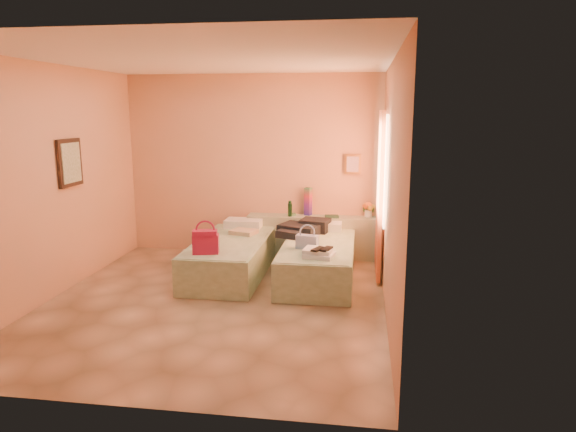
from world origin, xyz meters
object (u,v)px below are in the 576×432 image
bed_right (318,261)px  magenta_handbag (206,242)px  blue_handbag (307,242)px  towel_stack (319,253)px  headboard_ledge (313,237)px  water_bottle (290,209)px  bed_left (231,257)px  green_book (332,216)px  flower_vase (369,208)px

bed_right → magenta_handbag: bearing=-152.6°
blue_handbag → towel_stack: blue_handbag is taller
headboard_ledge → water_bottle: water_bottle is taller
bed_right → bed_left: bearing=180.0°
bed_left → bed_right: bearing=-0.0°
green_book → flower_vase: size_ratio=0.75×
blue_handbag → towel_stack: (0.19, -0.35, -0.04)m
bed_left → green_book: bearing=36.4°
bed_left → towel_stack: 1.47m
blue_handbag → magenta_handbag: bearing=-151.6°
headboard_ledge → bed_right: 1.07m
green_book → bed_left: bearing=-153.8°
bed_right → towel_stack: bearing=-84.5°
green_book → magenta_handbag: size_ratio=0.63×
bed_right → magenta_handbag: 1.57m
bed_right → green_book: bearing=83.1°
green_book → bed_right: bearing=-107.1°
bed_left → bed_right: size_ratio=1.00×
headboard_ledge → blue_handbag: bearing=-88.1°
blue_handbag → towel_stack: bearing=-51.4°
bed_left → water_bottle: water_bottle is taller
headboard_ledge → bed_left: 1.49m
bed_right → water_bottle: size_ratio=8.63×
bed_right → towel_stack: size_ratio=5.71×
bed_right → water_bottle: 1.23m
flower_vase → towel_stack: size_ratio=0.77×
bed_left → green_book: (1.33, 0.98, 0.42)m
bed_left → blue_handbag: bearing=-16.0°
headboard_ledge → flower_vase: (0.83, 0.06, 0.46)m
bed_left → towel_stack: towel_stack is taller
green_book → magenta_handbag: (-1.47, -1.69, -0.02)m
headboard_ledge → magenta_handbag: 2.14m
magenta_handbag → towel_stack: size_ratio=0.91×
blue_handbag → bed_left: bearing=174.9°
flower_vase → headboard_ledge: bearing=-176.1°
magenta_handbag → blue_handbag: size_ratio=1.13×
magenta_handbag → flower_vase: bearing=30.0°
water_bottle → blue_handbag: bearing=-72.7°
green_book → towel_stack: size_ratio=0.58×
towel_stack → magenta_handbag: bearing=-178.5°
magenta_handbag → blue_handbag: bearing=5.7°
headboard_ledge → bed_right: headboard_ledge is taller
headboard_ledge → flower_vase: bearing=3.9°
water_bottle → green_book: 0.65m
magenta_handbag → towel_stack: bearing=-10.5°
bed_left → water_bottle: 1.31m
headboard_ledge → bed_right: (0.17, -1.05, -0.08)m
headboard_ledge → towel_stack: headboard_ledge is taller
bed_left → water_bottle: bearing=55.1°
towel_stack → flower_vase: bearing=71.2°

